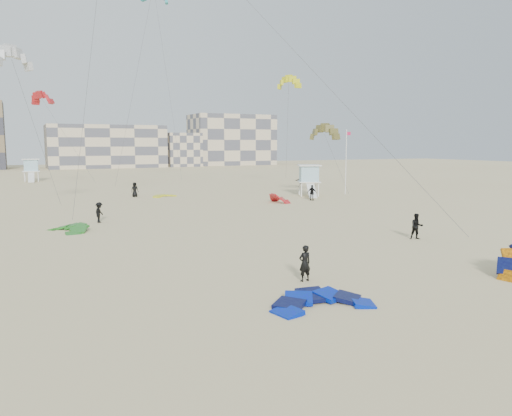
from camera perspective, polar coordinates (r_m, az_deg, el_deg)
name	(u,v)px	position (r m, az deg, el deg)	size (l,w,h in m)	color
ground	(324,288)	(23.84, 7.78, -9.06)	(320.00, 320.00, 0.00)	#D0C08B
kite_ground_blue	(321,306)	(21.32, 7.46, -11.05)	(3.99, 4.14, 0.79)	#0009CA
kite_ground_green	(68,231)	(41.28, -20.66, -2.49)	(3.66, 3.80, 0.96)	#1C7C2B
kite_ground_red_far	(279,203)	(57.55, 2.66, 0.63)	(2.92, 2.62, 1.64)	red
kite_ground_yellow	(164,197)	(64.93, -10.48, 1.28)	(2.82, 2.96, 0.39)	yellow
kitesurfer_main	(305,263)	(24.67, 5.60, -6.30)	(0.66, 0.43, 1.80)	black
kitesurfer_b	(417,226)	(37.05, 17.90, -2.02)	(0.89, 0.69, 1.83)	black
kitesurfer_c	(99,212)	(44.75, -17.48, -0.49)	(1.14, 0.65, 1.76)	black
kitesurfer_d	(312,193)	(59.87, 6.43, 1.75)	(1.09, 0.45, 1.86)	black
kitesurfer_e	(135,190)	(65.34, -13.69, 2.05)	(0.91, 0.59, 1.87)	black
kitesurfer_f	(300,181)	(78.53, 5.11, 3.08)	(1.74, 0.55, 1.87)	black
kite_fly_grey	(12,60)	(49.32, -26.14, 14.99)	(6.02, 5.09, 14.14)	white
kite_fly_olive	(324,134)	(63.62, 7.80, 8.43)	(5.17, 8.94, 8.35)	brown
kite_fly_yellow	(289,84)	(74.72, 3.76, 14.01)	(6.19, 10.04, 15.48)	yellow
kite_fly_red	(42,99)	(81.20, -23.26, 11.36)	(9.28, 6.45, 13.86)	red
lifeguard_tower_near	(309,180)	(65.13, 6.07, 3.15)	(3.76, 6.03, 4.05)	white
lifeguard_tower_far	(31,170)	(98.28, -24.30, 3.95)	(3.03, 5.65, 4.10)	white
flagpole	(346,161)	(67.75, 10.26, 5.35)	(0.70, 0.11, 8.62)	white
condo_mid	(106,147)	(150.83, -16.78, 6.74)	(32.00, 16.00, 12.00)	beige
condo_east	(232,140)	(163.57, -2.80, 7.77)	(26.00, 14.00, 16.00)	beige
condo_fill_right	(182,150)	(153.74, -8.47, 6.61)	(10.00, 10.00, 10.00)	beige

